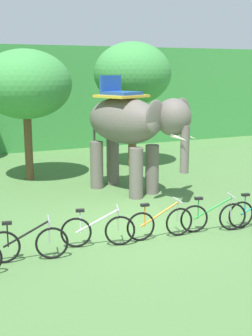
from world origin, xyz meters
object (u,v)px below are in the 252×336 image
object	(u,v)px
elephant	(131,126)
tree_center	(26,85)
bike_orange	(160,223)
bike_green	(213,217)
bike_black	(28,244)
bike_white	(98,230)
tree_center_right	(132,74)

from	to	relation	value
elephant	tree_center	bearing A→B (deg)	130.35
bike_orange	bike_green	bearing A→B (deg)	-5.10
tree_center	elephant	xyz separation A→B (m)	(2.66, -3.13, -1.24)
tree_center	bike_black	bearing A→B (deg)	-102.63
bike_white	bike_green	size ratio (longest dim) A/B	0.99
bike_black	bike_orange	size ratio (longest dim) A/B	0.99
tree_center_right	bike_white	distance (m)	9.40
bike_white	bike_black	bearing A→B (deg)	-174.88
bike_green	bike_black	bearing A→B (deg)	178.51
bike_green	elephant	bearing A→B (deg)	94.60
elephant	bike_black	world-z (taller)	elephant
tree_center_right	tree_center	bearing A→B (deg)	-172.56
tree_center	bike_white	distance (m)	7.64
tree_center_right	bike_white	xyz separation A→B (m)	(-4.39, -7.58, -3.39)
tree_center_right	bike_green	size ratio (longest dim) A/B	3.04
tree_center	bike_white	size ratio (longest dim) A/B	2.84
bike_black	bike_green	xyz separation A→B (m)	(4.60, -0.12, 0.00)
tree_center	bike_green	xyz separation A→B (m)	(2.99, -7.27, -3.06)
bike_orange	bike_green	distance (m)	1.44
tree_center	bike_white	world-z (taller)	tree_center
tree_center_right	elephant	size ratio (longest dim) A/B	1.21
elephant	bike_black	distance (m)	6.14
tree_center_right	bike_black	size ratio (longest dim) A/B	3.00
bike_orange	elephant	bearing A→B (deg)	74.67
tree_center	bike_orange	bearing A→B (deg)	-77.68
elephant	bike_white	bearing A→B (deg)	-124.16
elephant	bike_green	bearing A→B (deg)	-85.40
tree_center	bike_green	bearing A→B (deg)	-67.63
elephant	bike_black	size ratio (longest dim) A/B	2.49
elephant	bike_black	xyz separation A→B (m)	(-4.26, -4.02, -1.82)
tree_center_right	bike_orange	xyz separation A→B (m)	(-2.87, -7.72, -3.39)
tree_center_right	bike_green	distance (m)	8.67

